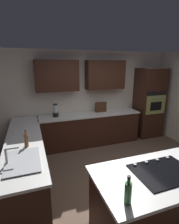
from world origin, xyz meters
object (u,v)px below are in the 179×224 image
Objects in this scene: sink_unit at (22,160)px; spice_rack at (101,107)px; cooktop at (163,171)px; blender at (56,111)px; dish_soap_bottle at (26,140)px; oil_bottle at (128,192)px; wall_oven at (149,103)px.

spice_rack reaches higher than sink_unit.
blender reaches higher than cooktop.
blender reaches higher than dish_soap_bottle.
cooktop is 2.64× the size of dish_soap_bottle.
oil_bottle reaches higher than dish_soap_bottle.
spice_rack is (-1.30, -0.05, -0.01)m from blender.
cooktop is 0.77m from oil_bottle.
oil_bottle is (-0.21, 3.19, -0.02)m from blender.
wall_oven is at bearing -151.29° from sink_unit.
sink_unit is 0.49m from dish_soap_bottle.
wall_oven reaches higher than cooktop.
wall_oven is at bearing -130.48° from oil_bottle.
sink_unit is at bearing 28.71° from wall_oven.
cooktop is (1.99, 2.86, -0.15)m from wall_oven.
spice_rack is 2.59m from dish_soap_bottle.
cooktop is 2.10m from dish_soap_bottle.
cooktop is at bearing 153.49° from sink_unit.
blender is at bearing -86.25° from oil_bottle.
cooktop is 2.97m from spice_rack.
cooktop is 2.51× the size of oil_bottle.
oil_bottle is (2.69, 3.15, -0.04)m from wall_oven.
wall_oven is 3.03× the size of sink_unit.
dish_soap_bottle is (3.62, 1.53, -0.05)m from wall_oven.
spice_rack reaches higher than cooktop.
blender reaches higher than oil_bottle.
cooktop is at bearing 107.50° from blender.
blender is (0.91, -2.89, 0.14)m from cooktop.
dish_soap_bottle is (1.63, -1.32, 0.11)m from cooktop.
oil_bottle reaches higher than spice_rack.
wall_oven is 6.26× the size of blender.
dish_soap_bottle is at bearing 65.36° from blender.
blender is 1.73m from dish_soap_bottle.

